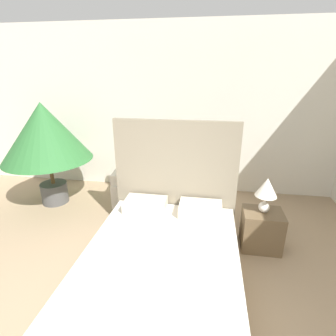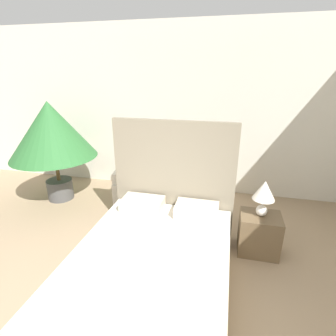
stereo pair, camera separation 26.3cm
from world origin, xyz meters
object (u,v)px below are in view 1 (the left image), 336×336
(side_table, at_px, (162,193))
(potted_palm, at_px, (45,134))
(armchair_near_window_left, at_px, (135,188))
(armchair_near_window_right, at_px, (190,192))
(table_lamp, at_px, (266,190))
(nightstand, at_px, (261,230))
(bed, at_px, (163,259))

(side_table, bearing_deg, potted_palm, -175.55)
(side_table, bearing_deg, armchair_near_window_left, 178.31)
(armchair_near_window_right, distance_m, side_table, 0.46)
(table_lamp, bearing_deg, side_table, 149.07)
(armchair_near_window_left, relative_size, armchair_near_window_right, 1.00)
(potted_palm, height_order, table_lamp, potted_palm)
(table_lamp, height_order, side_table, table_lamp)
(armchair_near_window_right, xyz_separation_m, side_table, (-0.46, -0.01, -0.05))
(potted_palm, distance_m, side_table, 2.07)
(nightstand, height_order, side_table, nightstand)
(armchair_near_window_left, height_order, side_table, armchair_near_window_left)
(armchair_near_window_right, xyz_separation_m, table_lamp, (0.96, -0.86, 0.51))
(bed, height_order, nightstand, bed)
(potted_palm, height_order, side_table, potted_palm)
(bed, relative_size, table_lamp, 4.89)
(armchair_near_window_left, height_order, potted_palm, potted_palm)
(nightstand, bearing_deg, armchair_near_window_left, 155.16)
(nightstand, relative_size, table_lamp, 1.14)
(nightstand, bearing_deg, armchair_near_window_right, 138.00)
(armchair_near_window_right, height_order, side_table, armchair_near_window_right)
(bed, xyz_separation_m, armchair_near_window_left, (-0.76, 1.62, 0.02))
(armchair_near_window_right, height_order, table_lamp, table_lamp)
(potted_palm, bearing_deg, armchair_near_window_left, 6.48)
(table_lamp, bearing_deg, bed, -145.75)
(potted_palm, relative_size, table_lamp, 3.79)
(potted_palm, relative_size, side_table, 3.42)
(armchair_near_window_right, distance_m, nightstand, 1.30)
(side_table, bearing_deg, table_lamp, -30.93)
(nightstand, height_order, table_lamp, table_lamp)
(bed, xyz_separation_m, table_lamp, (1.12, 0.76, 0.52))
(armchair_near_window_left, bearing_deg, side_table, -6.95)
(armchair_near_window_left, height_order, nightstand, armchair_near_window_left)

